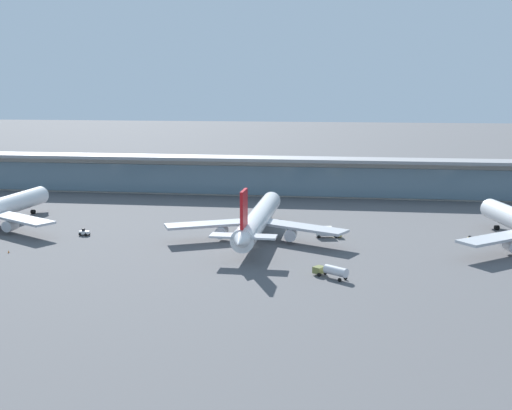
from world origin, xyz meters
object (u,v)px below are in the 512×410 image
at_px(service_truck_mid_apron_white, 84,233).
at_px(service_truck_on_taxiway_olive, 332,271).
at_px(service_truck_near_nose_yellow, 470,240).
at_px(service_truck_by_tail_yellow, 327,232).
at_px(airliner_centre_stand, 258,219).
at_px(safety_cone_delta, 9,252).

height_order(service_truck_mid_apron_white, service_truck_on_taxiway_olive, service_truck_on_taxiway_olive).
distance_m(service_truck_mid_apron_white, service_truck_on_taxiway_olive, 78.28).
height_order(service_truck_near_nose_yellow, service_truck_mid_apron_white, same).
bearing_deg(service_truck_near_nose_yellow, service_truck_by_tail_yellow, 177.59).
bearing_deg(service_truck_by_tail_yellow, service_truck_mid_apron_white, -173.92).
distance_m(service_truck_near_nose_yellow, service_truck_mid_apron_white, 108.51).
height_order(service_truck_mid_apron_white, service_truck_by_tail_yellow, service_truck_by_tail_yellow).
bearing_deg(airliner_centre_stand, service_truck_mid_apron_white, -176.09).
bearing_deg(service_truck_on_taxiway_olive, service_truck_by_tail_yellow, 93.38).
relative_size(service_truck_by_tail_yellow, service_truck_on_taxiway_olive, 0.91).
xyz_separation_m(service_truck_near_nose_yellow, service_truck_on_taxiway_olive, (-36.78, -37.40, 0.83)).
height_order(service_truck_by_tail_yellow, safety_cone_delta, service_truck_by_tail_yellow).
xyz_separation_m(service_truck_near_nose_yellow, service_truck_by_tail_yellow, (-39.08, 1.65, 0.82)).
xyz_separation_m(service_truck_near_nose_yellow, service_truck_mid_apron_white, (-108.36, -5.73, 0.00)).
bearing_deg(airliner_centre_stand, service_truck_near_nose_yellow, 2.27).
height_order(service_truck_by_tail_yellow, service_truck_on_taxiway_olive, service_truck_by_tail_yellow).
xyz_separation_m(service_truck_by_tail_yellow, safety_cone_delta, (-80.94, -28.51, -1.37)).
xyz_separation_m(service_truck_by_tail_yellow, service_truck_on_taxiway_olive, (2.30, -39.05, 0.02)).
bearing_deg(service_truck_on_taxiway_olive, service_truck_near_nose_yellow, 45.48).
xyz_separation_m(service_truck_mid_apron_white, safety_cone_delta, (-11.66, -21.14, -0.56)).
xyz_separation_m(service_truck_mid_apron_white, service_truck_by_tail_yellow, (69.28, 7.38, 0.82)).
xyz_separation_m(service_truck_mid_apron_white, service_truck_on_taxiway_olive, (71.59, -31.67, 0.83)).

